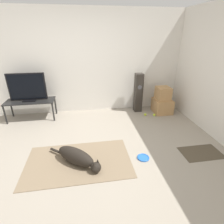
{
  "coord_description": "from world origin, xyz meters",
  "views": [
    {
      "loc": [
        0.01,
        -2.49,
        1.98
      ],
      "look_at": [
        0.55,
        0.84,
        0.45
      ],
      "focal_mm": 28.0,
      "sensor_mm": 36.0,
      "label": 1
    }
  ],
  "objects_px": {
    "floor_speaker": "(138,93)",
    "tv_stand": "(30,103)",
    "tennis_ball_by_boxes": "(145,114)",
    "tennis_ball_near_speaker": "(154,115)",
    "dog": "(77,157)",
    "tv": "(27,88)",
    "cardboard_box_upper": "(163,93)",
    "frisbee": "(143,158)",
    "cardboard_box_lower": "(162,106)"
  },
  "relations": [
    {
      "from": "floor_speaker",
      "to": "tv_stand",
      "type": "height_order",
      "value": "floor_speaker"
    },
    {
      "from": "tennis_ball_by_boxes",
      "to": "tennis_ball_near_speaker",
      "type": "xyz_separation_m",
      "value": [
        0.22,
        -0.06,
        0.0
      ]
    },
    {
      "from": "dog",
      "to": "tv",
      "type": "xyz_separation_m",
      "value": [
        -1.14,
        1.91,
        0.67
      ]
    },
    {
      "from": "cardboard_box_upper",
      "to": "tennis_ball_near_speaker",
      "type": "relative_size",
      "value": 5.54
    },
    {
      "from": "tv",
      "to": "tv_stand",
      "type": "bearing_deg",
      "value": -90.0
    },
    {
      "from": "frisbee",
      "to": "floor_speaker",
      "type": "xyz_separation_m",
      "value": [
        0.49,
        1.99,
        0.51
      ]
    },
    {
      "from": "cardboard_box_lower",
      "to": "tennis_ball_by_boxes",
      "type": "relative_size",
      "value": 7.38
    },
    {
      "from": "dog",
      "to": "tennis_ball_by_boxes",
      "type": "bearing_deg",
      "value": 43.1
    },
    {
      "from": "floor_speaker",
      "to": "dog",
      "type": "bearing_deg",
      "value": -129.25
    },
    {
      "from": "cardboard_box_upper",
      "to": "tv",
      "type": "height_order",
      "value": "tv"
    },
    {
      "from": "tv_stand",
      "to": "tennis_ball_near_speaker",
      "type": "relative_size",
      "value": 17.34
    },
    {
      "from": "cardboard_box_lower",
      "to": "cardboard_box_upper",
      "type": "height_order",
      "value": "cardboard_box_upper"
    },
    {
      "from": "floor_speaker",
      "to": "tv_stand",
      "type": "xyz_separation_m",
      "value": [
        -2.75,
        -0.06,
        -0.09
      ]
    },
    {
      "from": "floor_speaker",
      "to": "tennis_ball_by_boxes",
      "type": "relative_size",
      "value": 15.69
    },
    {
      "from": "dog",
      "to": "cardboard_box_upper",
      "type": "distance_m",
      "value": 2.86
    },
    {
      "from": "frisbee",
      "to": "cardboard_box_upper",
      "type": "distance_m",
      "value": 2.17
    },
    {
      "from": "dog",
      "to": "tv",
      "type": "height_order",
      "value": "tv"
    },
    {
      "from": "tv",
      "to": "cardboard_box_lower",
      "type": "bearing_deg",
      "value": -2.69
    },
    {
      "from": "frisbee",
      "to": "floor_speaker",
      "type": "height_order",
      "value": "floor_speaker"
    },
    {
      "from": "floor_speaker",
      "to": "tv_stand",
      "type": "relative_size",
      "value": 0.9
    },
    {
      "from": "frisbee",
      "to": "tv",
      "type": "height_order",
      "value": "tv"
    },
    {
      "from": "cardboard_box_upper",
      "to": "tv_stand",
      "type": "height_order",
      "value": "cardboard_box_upper"
    },
    {
      "from": "dog",
      "to": "floor_speaker",
      "type": "relative_size",
      "value": 0.83
    },
    {
      "from": "dog",
      "to": "cardboard_box_lower",
      "type": "xyz_separation_m",
      "value": [
        2.23,
        1.75,
        0.04
      ]
    },
    {
      "from": "floor_speaker",
      "to": "cardboard_box_upper",
      "type": "bearing_deg",
      "value": -17.92
    },
    {
      "from": "cardboard_box_upper",
      "to": "dog",
      "type": "bearing_deg",
      "value": -141.5
    },
    {
      "from": "frisbee",
      "to": "cardboard_box_lower",
      "type": "height_order",
      "value": "cardboard_box_lower"
    },
    {
      "from": "tv_stand",
      "to": "tennis_ball_by_boxes",
      "type": "distance_m",
      "value": 2.9
    },
    {
      "from": "frisbee",
      "to": "cardboard_box_upper",
      "type": "bearing_deg",
      "value": 58.47
    },
    {
      "from": "cardboard_box_upper",
      "to": "tv_stand",
      "type": "relative_size",
      "value": 0.32
    },
    {
      "from": "tv",
      "to": "cardboard_box_upper",
      "type": "bearing_deg",
      "value": -2.47
    },
    {
      "from": "dog",
      "to": "frisbee",
      "type": "height_order",
      "value": "dog"
    },
    {
      "from": "floor_speaker",
      "to": "tennis_ball_by_boxes",
      "type": "bearing_deg",
      "value": -72.09
    },
    {
      "from": "frisbee",
      "to": "floor_speaker",
      "type": "bearing_deg",
      "value": 76.27
    },
    {
      "from": "frisbee",
      "to": "tennis_ball_near_speaker",
      "type": "bearing_deg",
      "value": 62.39
    },
    {
      "from": "tennis_ball_by_boxes",
      "to": "tennis_ball_near_speaker",
      "type": "relative_size",
      "value": 1.0
    },
    {
      "from": "frisbee",
      "to": "tennis_ball_by_boxes",
      "type": "distance_m",
      "value": 1.74
    },
    {
      "from": "frisbee",
      "to": "tennis_ball_near_speaker",
      "type": "relative_size",
      "value": 3.17
    },
    {
      "from": "cardboard_box_upper",
      "to": "tennis_ball_near_speaker",
      "type": "xyz_separation_m",
      "value": [
        -0.28,
        -0.22,
        -0.5
      ]
    },
    {
      "from": "frisbee",
      "to": "tv_stand",
      "type": "bearing_deg",
      "value": 139.4
    },
    {
      "from": "tv",
      "to": "tennis_ball_near_speaker",
      "type": "relative_size",
      "value": 12.81
    },
    {
      "from": "tennis_ball_near_speaker",
      "to": "floor_speaker",
      "type": "bearing_deg",
      "value": 129.21
    },
    {
      "from": "cardboard_box_upper",
      "to": "tennis_ball_by_boxes",
      "type": "relative_size",
      "value": 5.54
    },
    {
      "from": "cardboard_box_lower",
      "to": "tv",
      "type": "xyz_separation_m",
      "value": [
        -3.37,
        0.16,
        0.62
      ]
    },
    {
      "from": "cardboard_box_upper",
      "to": "tennis_ball_by_boxes",
      "type": "bearing_deg",
      "value": -162.63
    },
    {
      "from": "cardboard_box_lower",
      "to": "tv_stand",
      "type": "distance_m",
      "value": 3.38
    },
    {
      "from": "tv_stand",
      "to": "tennis_ball_by_boxes",
      "type": "height_order",
      "value": "tv_stand"
    },
    {
      "from": "floor_speaker",
      "to": "tv",
      "type": "bearing_deg",
      "value": -178.89
    },
    {
      "from": "tv_stand",
      "to": "dog",
      "type": "bearing_deg",
      "value": -59.03
    },
    {
      "from": "dog",
      "to": "tv",
      "type": "distance_m",
      "value": 2.32
    }
  ]
}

